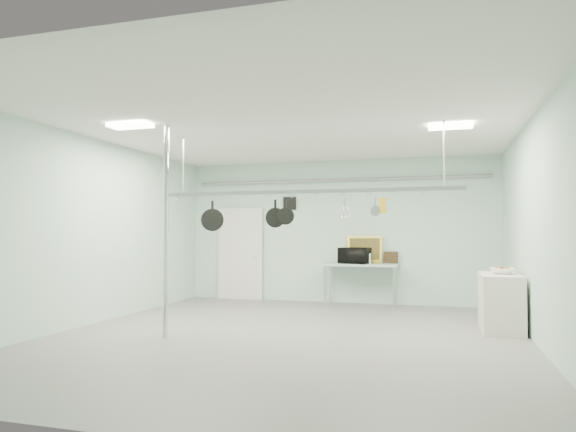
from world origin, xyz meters
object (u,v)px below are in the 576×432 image
(skillet_left, at_px, (212,216))
(skillet_mid, at_px, (275,213))
(skillet_right, at_px, (286,211))
(side_cabinet, at_px, (500,302))
(coffee_canister, at_px, (367,258))
(chrome_pole, at_px, (166,230))
(microwave, at_px, (355,256))
(prep_table, at_px, (361,267))
(fruit_bowl, at_px, (502,271))
(pot_rack, at_px, (304,190))

(skillet_left, distance_m, skillet_mid, 1.09)
(skillet_left, xyz_separation_m, skillet_right, (1.26, 0.00, 0.06))
(side_cabinet, distance_m, coffee_canister, 3.28)
(side_cabinet, bearing_deg, skillet_mid, -162.18)
(chrome_pole, distance_m, side_cabinet, 5.37)
(microwave, height_order, coffee_canister, microwave)
(side_cabinet, bearing_deg, skillet_right, -161.31)
(coffee_canister, bearing_deg, side_cabinet, -41.73)
(microwave, relative_size, skillet_right, 1.64)
(prep_table, bearing_deg, fruit_bowl, -40.47)
(chrome_pole, height_order, skillet_mid, chrome_pole)
(skillet_mid, bearing_deg, fruit_bowl, 12.34)
(pot_rack, relative_size, skillet_right, 12.79)
(microwave, xyz_separation_m, fruit_bowl, (2.70, -2.11, -0.13))
(side_cabinet, relative_size, skillet_mid, 2.80)
(coffee_canister, relative_size, skillet_mid, 0.52)
(microwave, bearing_deg, chrome_pole, 79.83)
(side_cabinet, relative_size, skillet_right, 3.20)
(fruit_bowl, distance_m, skillet_mid, 3.74)
(prep_table, distance_m, fruit_bowl, 3.40)
(skillet_mid, bearing_deg, pot_rack, -5.24)
(skillet_left, height_order, skillet_right, same)
(fruit_bowl, height_order, skillet_left, skillet_left)
(skillet_right, bearing_deg, chrome_pole, -161.80)
(microwave, bearing_deg, pot_rack, 102.75)
(skillet_left, bearing_deg, fruit_bowl, -11.04)
(microwave, relative_size, coffee_canister, 2.77)
(coffee_canister, xyz_separation_m, skillet_right, (-0.84, -3.25, 0.88))
(fruit_bowl, height_order, skillet_mid, skillet_mid)
(chrome_pole, height_order, skillet_left, chrome_pole)
(skillet_right, bearing_deg, pot_rack, -11.19)
(coffee_canister, distance_m, skillet_mid, 3.51)
(skillet_right, bearing_deg, prep_table, 66.79)
(chrome_pole, bearing_deg, pot_rack, 25.35)
(microwave, xyz_separation_m, skillet_mid, (-0.76, -3.20, 0.80))
(pot_rack, bearing_deg, fruit_bowl, 20.15)
(side_cabinet, height_order, pot_rack, pot_rack)
(skillet_mid, height_order, skillet_right, same)
(microwave, xyz_separation_m, skillet_right, (-0.59, -3.20, 0.82))
(skillet_left, bearing_deg, microwave, 35.42)
(prep_table, height_order, skillet_left, skillet_left)
(microwave, distance_m, fruit_bowl, 3.42)
(skillet_right, bearing_deg, fruit_bowl, 7.24)
(coffee_canister, relative_size, fruit_bowl, 0.56)
(chrome_pole, distance_m, fruit_bowl, 5.32)
(prep_table, distance_m, coffee_canister, 0.24)
(prep_table, bearing_deg, microwave, -139.12)
(pot_rack, xyz_separation_m, coffee_canister, (0.54, 3.25, -1.21))
(prep_table, xyz_separation_m, pot_rack, (-0.40, -3.30, 1.40))
(prep_table, bearing_deg, skillet_right, -102.02)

